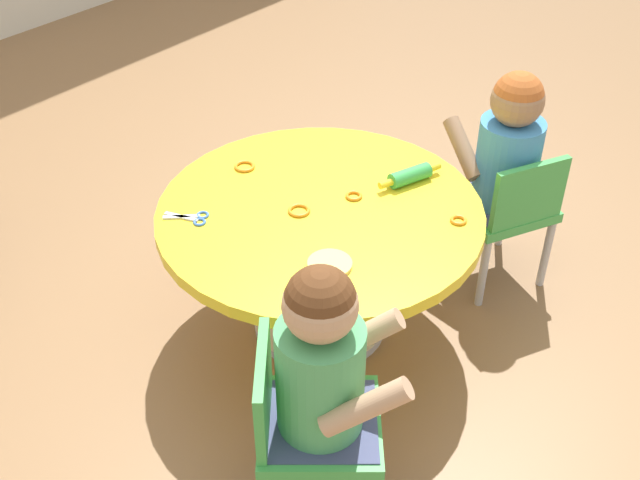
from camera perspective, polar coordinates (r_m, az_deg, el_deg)
ground_plane at (r=2.67m, az=0.00°, el=-6.11°), size 10.00×10.00×0.00m
craft_table at (r=2.43m, az=0.00°, el=0.38°), size 0.99×0.99×0.48m
child_chair_left at (r=1.99m, az=-1.02°, el=-13.15°), size 0.42×0.42×0.54m
seated_child_left at (r=1.82m, az=0.17°, el=-8.61°), size 0.43×0.44×0.51m
child_chair_right at (r=2.74m, az=13.33°, el=2.23°), size 0.40×0.40×0.54m
seated_child_right at (r=2.65m, az=13.53°, el=6.70°), size 0.39×0.43×0.51m
rolling_pin at (r=2.49m, az=6.54°, el=4.67°), size 0.22×0.10×0.05m
craft_scissors at (r=2.36m, az=-9.24°, el=1.60°), size 0.12×0.14×0.01m
playdough_blob_0 at (r=2.04m, az=0.24°, el=-4.25°), size 0.12×0.12×0.01m
playdough_blob_1 at (r=2.15m, az=0.71°, el=-1.76°), size 0.12×0.12×0.01m
cookie_cutter_0 at (r=2.57m, az=-5.49°, el=5.34°), size 0.07×0.07×0.01m
cookie_cutter_1 at (r=2.42m, az=2.46°, el=3.22°), size 0.05×0.05×0.01m
cookie_cutter_2 at (r=2.35m, az=-1.53°, el=2.15°), size 0.07×0.07×0.01m
cookie_cutter_3 at (r=2.35m, az=10.01°, el=1.43°), size 0.05×0.05×0.01m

